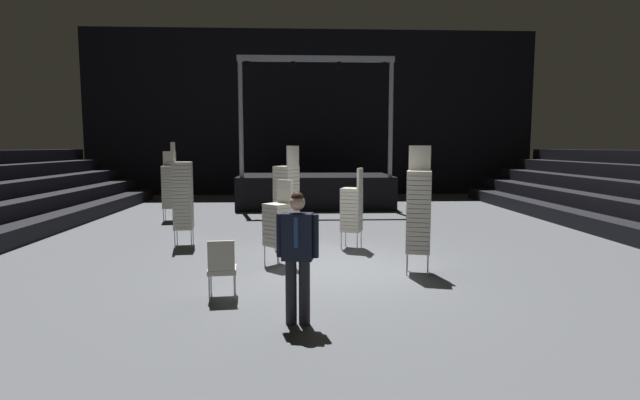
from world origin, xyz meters
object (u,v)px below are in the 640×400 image
Objects in this scene: chair_stack_front_right at (352,208)px; chair_stack_mid_left at (287,198)px; stage_riser at (315,189)px; chair_stack_front_left at (419,210)px; chair_stack_mid_right at (170,186)px; chair_stack_mid_centre at (183,194)px; man_with_tie at (297,250)px; chair_stack_rear_left at (278,223)px; loose_chair_near_man at (222,265)px.

chair_stack_mid_left is at bearing 112.36° from chair_stack_front_right.
chair_stack_front_right is at bearing -52.84° from chair_stack_mid_left.
chair_stack_front_right is at bearing -85.95° from stage_riser.
chair_stack_front_left reaches higher than chair_stack_mid_right.
chair_stack_mid_centre is (-3.42, -7.65, 0.54)m from stage_riser.
man_with_tie is at bearing 107.38° from chair_stack_mid_right.
stage_riser is 2.49× the size of chair_stack_front_left.
chair_stack_mid_left is 1.08× the size of chair_stack_mid_right.
chair_stack_front_left is at bearing -81.52° from stage_riser.
chair_stack_mid_right is at bearing -143.01° from stage_riser.
chair_stack_rear_left is at bearing -1.71° from chair_stack_front_left.
chair_stack_rear_left is at bearing -149.00° from chair_stack_mid_left.
chair_stack_mid_centre is at bearing 114.23° from chair_stack_mid_left.
chair_stack_mid_centre is (-2.48, 0.51, 0.04)m from chair_stack_mid_left.
chair_stack_front_left is 3.75m from loose_chair_near_man.
man_with_tie is 1.04× the size of chair_stack_rear_left.
chair_stack_front_right is 7.02m from chair_stack_mid_right.
man_with_tie is 0.75× the size of chair_stack_front_left.
man_with_tie is 5.02m from chair_stack_front_right.
chair_stack_mid_left is 2.53× the size of loose_chair_near_man.
chair_stack_mid_left is 5.97m from chair_stack_mid_right.
chair_stack_front_right is 1.99× the size of loose_chair_near_man.
chair_stack_rear_left reaches higher than loose_chair_near_man.
chair_stack_front_right is (1.26, 4.86, -0.07)m from man_with_tie.
chair_stack_front_left is 3.39m from chair_stack_mid_left.
chair_stack_mid_right is at bearing -13.99° from chair_stack_rear_left.
chair_stack_front_left is at bearing -121.86° from man_with_tie.
chair_stack_front_left is at bearing 16.27° from loose_chair_near_man.
chair_stack_mid_right is 7.14m from chair_stack_rear_left.
chair_stack_mid_centre is at bearing -14.98° from chair_stack_front_left.
chair_stack_front_left is 9.34m from chair_stack_mid_right.
chair_stack_front_right is 0.79× the size of chair_stack_mid_left.
man_with_tie reaches higher than chair_stack_rear_left.
chair_stack_front_right reaches higher than loose_chair_near_man.
stage_riser is at bearing 75.20° from loose_chair_near_man.
chair_stack_mid_left is at bearing -50.23° from chair_stack_rear_left.
chair_stack_rear_left is at bearing -73.67° from man_with_tie.
chair_stack_mid_right is (-4.78, -3.60, 0.42)m from stage_riser.
chair_stack_front_right is at bearing -94.91° from man_with_tie.
man_with_tie is at bearing 62.91° from chair_stack_front_left.
chair_stack_front_left reaches higher than loose_chair_near_man.
chair_stack_mid_right is (-6.34, 6.86, -0.08)m from chair_stack_front_left.
stage_riser is at bearing 29.35° from chair_stack_mid_left.
stage_riser is 3.17× the size of chair_stack_front_right.
stage_riser reaches higher than chair_stack_front_left.
chair_stack_front_right is at bearing -91.80° from chair_stack_rear_left.
chair_stack_mid_right is at bearing -167.26° from chair_stack_mid_centre.
chair_stack_mid_right is at bearing 75.99° from chair_stack_mid_left.
loose_chair_near_man is at bearing 114.51° from chair_stack_rear_left.
chair_stack_mid_right is at bearing 70.88° from chair_stack_front_right.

